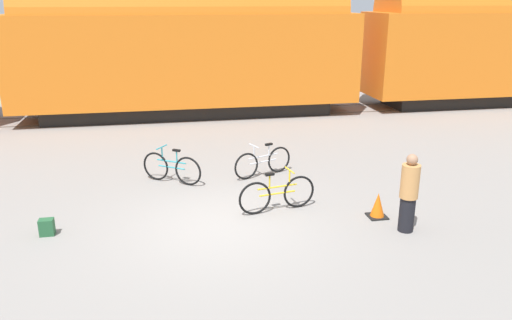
{
  "coord_description": "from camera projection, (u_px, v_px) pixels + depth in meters",
  "views": [
    {
      "loc": [
        -1.0,
        -9.46,
        4.5
      ],
      "look_at": [
        0.92,
        0.81,
        1.1
      ],
      "focal_mm": 35.0,
      "sensor_mm": 36.0,
      "label": 1
    }
  ],
  "objects": [
    {
      "name": "rail_far",
      "position": [
        189.0,
        111.0,
        20.77
      ],
      "size": [
        53.47,
        0.07,
        0.01
      ],
      "primitive_type": "cube",
      "color": "#4C4238",
      "rests_on": "ground_plane"
    },
    {
      "name": "backpack",
      "position": [
        47.0,
        227.0,
        9.9
      ],
      "size": [
        0.28,
        0.2,
        0.34
      ],
      "color": "#235633",
      "rests_on": "ground_plane"
    },
    {
      "name": "ground_plane",
      "position": [
        220.0,
        224.0,
        10.42
      ],
      "size": [
        80.0,
        80.0,
        0.0
      ],
      "primitive_type": "plane",
      "color": "gray"
    },
    {
      "name": "bicycle_yellow",
      "position": [
        277.0,
        194.0,
        10.96
      ],
      "size": [
        1.78,
        0.48,
        0.93
      ],
      "color": "black",
      "rests_on": "ground_plane"
    },
    {
      "name": "bicycle_silver",
      "position": [
        263.0,
        162.0,
        13.16
      ],
      "size": [
        1.64,
        0.71,
        0.89
      ],
      "color": "black",
      "rests_on": "ground_plane"
    },
    {
      "name": "traffic_cone",
      "position": [
        378.0,
        206.0,
        10.69
      ],
      "size": [
        0.4,
        0.4,
        0.55
      ],
      "color": "black",
      "rests_on": "ground_plane"
    },
    {
      "name": "freight_train",
      "position": [
        187.0,
        44.0,
        19.23
      ],
      "size": [
        41.47,
        2.85,
        5.3
      ],
      "color": "black",
      "rests_on": "ground_plane"
    },
    {
      "name": "rail_near",
      "position": [
        191.0,
        119.0,
        19.43
      ],
      "size": [
        53.47,
        0.07,
        0.01
      ],
      "primitive_type": "cube",
      "color": "#4C4238",
      "rests_on": "ground_plane"
    },
    {
      "name": "bicycle_teal",
      "position": [
        172.0,
        168.0,
        12.66
      ],
      "size": [
        1.44,
        1.0,
        0.93
      ],
      "color": "black",
      "rests_on": "ground_plane"
    },
    {
      "name": "person_in_tan",
      "position": [
        409.0,
        193.0,
        9.89
      ],
      "size": [
        0.36,
        0.36,
        1.63
      ],
      "rotation": [
        0.0,
        0.0,
        6.23
      ],
      "color": "black",
      "rests_on": "ground_plane"
    }
  ]
}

